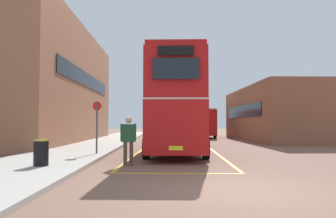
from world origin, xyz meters
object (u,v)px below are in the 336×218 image
double_decker_bus (176,105)px  pedestrian_boarding (128,137)px  single_deck_bus (200,122)px  litter_bin (41,153)px  bus_stop_sign (97,122)px

double_decker_bus → pedestrian_boarding: size_ratio=5.82×
single_deck_bus → double_decker_bus: bearing=-100.0°
double_decker_bus → litter_bin: 8.13m
pedestrian_boarding → litter_bin: bearing=-157.5°
litter_bin → single_deck_bus: bearing=72.4°
single_deck_bus → pedestrian_boarding: size_ratio=5.03×
litter_bin → double_decker_bus: bearing=53.0°
double_decker_bus → single_deck_bus: size_ratio=1.16×
single_deck_bus → pedestrian_boarding: (-5.40, -24.66, -0.60)m
double_decker_bus → single_deck_bus: (3.43, 19.50, -0.87)m
pedestrian_boarding → litter_bin: pedestrian_boarding is taller
pedestrian_boarding → double_decker_bus: bearing=69.1°
single_deck_bus → litter_bin: 27.10m
pedestrian_boarding → litter_bin: size_ratio=2.07×
pedestrian_boarding → bus_stop_sign: size_ratio=0.73×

